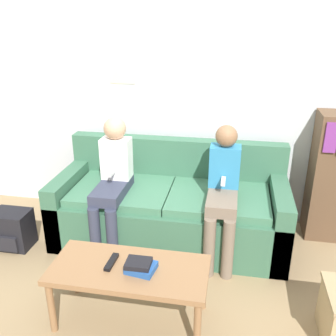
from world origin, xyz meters
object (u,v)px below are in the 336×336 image
(tv_remote, at_px, (112,262))
(person_right, at_px, (223,188))
(bookshelf, at_px, (333,177))
(coffee_table, at_px, (129,274))
(backpack, at_px, (13,230))
(couch, at_px, (171,208))
(person_left, at_px, (113,178))

(tv_remote, bearing_deg, person_right, 53.80)
(bookshelf, bearing_deg, person_right, -151.46)
(person_right, distance_m, tv_remote, 1.06)
(coffee_table, bearing_deg, backpack, 152.72)
(couch, bearing_deg, coffee_table, -94.57)
(tv_remote, relative_size, bookshelf, 0.15)
(bookshelf, relative_size, backpack, 3.42)
(coffee_table, relative_size, person_left, 0.90)
(couch, distance_m, person_right, 0.59)
(coffee_table, relative_size, tv_remote, 5.75)
(tv_remote, height_order, backpack, tv_remote)
(person_right, bearing_deg, person_left, 179.68)
(couch, xyz_separation_m, tv_remote, (-0.20, -1.01, 0.13))
(coffee_table, relative_size, bookshelf, 0.88)
(person_left, bearing_deg, coffee_table, -66.10)
(couch, bearing_deg, person_right, -24.01)
(person_left, relative_size, tv_remote, 6.41)
(couch, relative_size, coffee_table, 1.99)
(couch, distance_m, bookshelf, 1.43)
(person_left, distance_m, tv_remote, 0.88)
(tv_remote, bearing_deg, coffee_table, -6.52)
(coffee_table, xyz_separation_m, backpack, (-1.22, 0.63, -0.19))
(couch, height_order, person_right, person_right)
(person_left, height_order, person_right, person_left)
(person_right, bearing_deg, backpack, -173.50)
(person_left, height_order, bookshelf, bookshelf)
(backpack, bearing_deg, person_left, 13.50)
(couch, distance_m, coffee_table, 1.03)
(coffee_table, distance_m, bookshelf, 1.98)
(person_left, distance_m, backpack, 0.99)
(person_left, relative_size, bookshelf, 0.98)
(couch, xyz_separation_m, person_right, (0.45, -0.20, 0.32))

